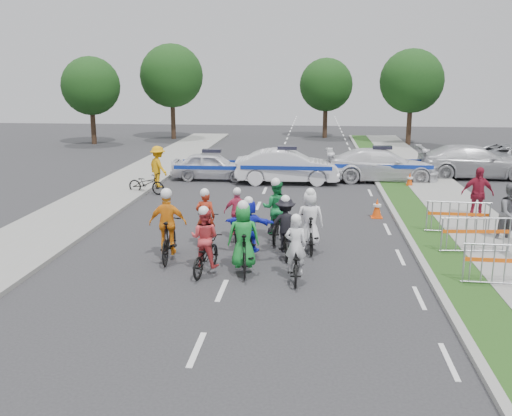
# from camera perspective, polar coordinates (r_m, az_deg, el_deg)

# --- Properties ---
(ground) EXTENTS (90.00, 90.00, 0.00)m
(ground) POSITION_cam_1_polar(r_m,az_deg,el_deg) (13.74, -3.42, -8.25)
(ground) COLOR #28282B
(ground) RESTS_ON ground
(curb_right) EXTENTS (0.20, 60.00, 0.12)m
(curb_right) POSITION_cam_1_polar(r_m,az_deg,el_deg) (18.55, 14.89, -2.75)
(curb_right) COLOR gray
(curb_right) RESTS_ON ground
(grass_strip) EXTENTS (1.20, 60.00, 0.11)m
(grass_strip) POSITION_cam_1_polar(r_m,az_deg,el_deg) (18.68, 17.01, -2.79)
(grass_strip) COLOR #234616
(grass_strip) RESTS_ON ground
(sidewalk_right) EXTENTS (2.40, 60.00, 0.13)m
(sidewalk_right) POSITION_cam_1_polar(r_m,az_deg,el_deg) (19.12, 22.31, -2.82)
(sidewalk_right) COLOR gray
(sidewalk_right) RESTS_ON ground
(sidewalk_left) EXTENTS (3.00, 60.00, 0.13)m
(sidewalk_left) POSITION_cam_1_polar(r_m,az_deg,el_deg) (20.22, -19.60, -1.75)
(sidewalk_left) COLOR gray
(sidewalk_left) RESTS_ON ground
(rider_0) EXTENTS (0.64, 1.71, 1.73)m
(rider_0) POSITION_cam_1_polar(r_m,az_deg,el_deg) (14.25, 3.98, -5.01)
(rider_0) COLOR black
(rider_0) RESTS_ON ground
(rider_1) EXTENTS (0.89, 1.91, 1.95)m
(rider_1) POSITION_cam_1_polar(r_m,az_deg,el_deg) (14.67, -1.24, -3.70)
(rider_1) COLOR black
(rider_1) RESTS_ON ground
(rider_2) EXTENTS (0.89, 1.83, 1.79)m
(rider_2) POSITION_cam_1_polar(r_m,az_deg,el_deg) (14.77, -5.12, -3.98)
(rider_2) COLOR black
(rider_2) RESTS_ON ground
(rider_3) EXTENTS (1.06, 1.98, 2.05)m
(rider_3) POSITION_cam_1_polar(r_m,az_deg,el_deg) (15.85, -8.75, -2.46)
(rider_3) COLOR black
(rider_3) RESTS_ON ground
(rider_4) EXTENTS (1.04, 1.81, 1.78)m
(rider_4) POSITION_cam_1_polar(r_m,az_deg,el_deg) (16.05, 2.93, -2.44)
(rider_4) COLOR black
(rider_4) RESTS_ON ground
(rider_5) EXTENTS (1.42, 1.70, 1.76)m
(rider_5) POSITION_cam_1_polar(r_m,az_deg,el_deg) (15.93, -0.71, -2.35)
(rider_5) COLOR black
(rider_5) RESTS_ON ground
(rider_6) EXTENTS (0.68, 1.81, 1.82)m
(rider_6) POSITION_cam_1_polar(r_m,az_deg,el_deg) (16.83, -5.03, -2.05)
(rider_6) COLOR black
(rider_6) RESTS_ON ground
(rider_7) EXTENTS (0.84, 1.84, 1.89)m
(rider_7) POSITION_cam_1_polar(r_m,az_deg,el_deg) (16.56, 5.40, -1.85)
(rider_7) COLOR black
(rider_7) RESTS_ON ground
(rider_8) EXTENTS (0.83, 1.94, 1.97)m
(rider_8) POSITION_cam_1_polar(r_m,az_deg,el_deg) (17.62, 1.97, -0.89)
(rider_8) COLOR black
(rider_8) RESTS_ON ground
(rider_9) EXTENTS (0.85, 1.61, 1.68)m
(rider_9) POSITION_cam_1_polar(r_m,az_deg,el_deg) (17.59, -1.84, -1.17)
(rider_9) COLOR black
(rider_9) RESTS_ON ground
(police_car_0) EXTENTS (3.92, 1.60, 1.33)m
(police_car_0) POSITION_cam_1_polar(r_m,az_deg,el_deg) (27.88, -4.42, 4.21)
(police_car_0) COLOR silver
(police_car_0) RESTS_ON ground
(police_car_1) EXTENTS (4.92, 1.96, 1.59)m
(police_car_1) POSITION_cam_1_polar(r_m,az_deg,el_deg) (26.86, 3.11, 4.16)
(police_car_1) COLOR silver
(police_car_1) RESTS_ON ground
(police_car_2) EXTENTS (5.37, 2.29, 1.54)m
(police_car_2) POSITION_cam_1_polar(r_m,az_deg,el_deg) (28.05, 12.43, 4.21)
(police_car_2) COLOR silver
(police_car_2) RESTS_ON ground
(civilian_sedan) EXTENTS (5.59, 2.39, 1.61)m
(civilian_sedan) POSITION_cam_1_polar(r_m,az_deg,el_deg) (30.22, 20.94, 4.34)
(civilian_sedan) COLOR #BCBCC1
(civilian_sedan) RESTS_ON ground
(spectator_1) EXTENTS (1.09, 0.96, 1.86)m
(spectator_1) POSITION_cam_1_polar(r_m,az_deg,el_deg) (18.79, 24.15, -0.53)
(spectator_1) COLOR #5B5B61
(spectator_1) RESTS_ON ground
(spectator_2) EXTENTS (1.12, 0.47, 1.90)m
(spectator_2) POSITION_cam_1_polar(r_m,az_deg,el_deg) (21.36, 21.27, 1.33)
(spectator_2) COLOR maroon
(spectator_2) RESTS_ON ground
(marshal_hiviz) EXTENTS (1.35, 1.35, 1.87)m
(marshal_hiviz) POSITION_cam_1_polar(r_m,az_deg,el_deg) (26.27, -9.75, 4.10)
(marshal_hiviz) COLOR orange
(marshal_hiviz) RESTS_ON ground
(barrier_0) EXTENTS (2.02, 0.57, 1.12)m
(barrier_0) POSITION_cam_1_polar(r_m,az_deg,el_deg) (14.86, 23.64, -5.41)
(barrier_0) COLOR #A5A8AD
(barrier_0) RESTS_ON ground
(barrier_1) EXTENTS (2.04, 0.68, 1.12)m
(barrier_1) POSITION_cam_1_polar(r_m,az_deg,el_deg) (17.22, 21.09, -2.70)
(barrier_1) COLOR #A5A8AD
(barrier_1) RESTS_ON ground
(barrier_2) EXTENTS (2.02, 0.59, 1.12)m
(barrier_2) POSITION_cam_1_polar(r_m,az_deg,el_deg) (19.14, 19.53, -1.03)
(barrier_2) COLOR #A5A8AD
(barrier_2) RESTS_ON ground
(cone_0) EXTENTS (0.40, 0.40, 0.70)m
(cone_0) POSITION_cam_1_polar(r_m,az_deg,el_deg) (20.86, 12.00, -0.03)
(cone_0) COLOR #F24C0C
(cone_0) RESTS_ON ground
(cone_1) EXTENTS (0.40, 0.40, 0.70)m
(cone_1) POSITION_cam_1_polar(r_m,az_deg,el_deg) (26.74, 15.11, 2.69)
(cone_1) COLOR #F24C0C
(cone_1) RESTS_ON ground
(parked_bike) EXTENTS (1.82, 1.03, 0.91)m
(parked_bike) POSITION_cam_1_polar(r_m,az_deg,el_deg) (24.91, -10.90, 2.43)
(parked_bike) COLOR black
(parked_bike) RESTS_ON ground
(tree_0) EXTENTS (4.20, 4.20, 6.30)m
(tree_0) POSITION_cam_1_polar(r_m,az_deg,el_deg) (43.69, -16.20, 11.64)
(tree_0) COLOR #382619
(tree_0) RESTS_ON ground
(tree_1) EXTENTS (4.55, 4.55, 6.82)m
(tree_1) POSITION_cam_1_polar(r_m,az_deg,el_deg) (43.18, 15.31, 12.14)
(tree_1) COLOR #382619
(tree_1) RESTS_ON ground
(tree_3) EXTENTS (4.90, 4.90, 7.35)m
(tree_3) POSITION_cam_1_polar(r_m,az_deg,el_deg) (45.97, -8.43, 12.94)
(tree_3) COLOR #382619
(tree_3) RESTS_ON ground
(tree_4) EXTENTS (4.20, 4.20, 6.30)m
(tree_4) POSITION_cam_1_polar(r_m,az_deg,el_deg) (46.63, 7.02, 12.12)
(tree_4) COLOR #382619
(tree_4) RESTS_ON ground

